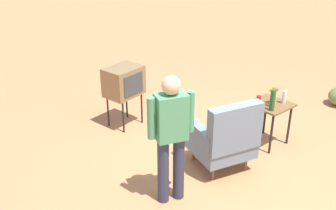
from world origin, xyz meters
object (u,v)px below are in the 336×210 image
object	(u,v)px
person_standing	(171,133)
bottle_short_clear	(284,97)
flower_vase	(273,95)
soda_can_red	(258,99)
armchair	(225,137)
side_table	(270,110)
bottle_tall_amber	(273,98)
tv_on_stand	(124,82)
bottle_wine_green	(272,100)

from	to	relation	value
person_standing	bottle_short_clear	world-z (taller)	person_standing
flower_vase	soda_can_red	bearing A→B (deg)	-47.80
armchair	soda_can_red	size ratio (longest dim) A/B	8.69
side_table	bottle_tall_amber	bearing A→B (deg)	47.07
bottle_tall_amber	bottle_short_clear	bearing A→B (deg)	173.28
person_standing	bottle_short_clear	xyz separation A→B (m)	(-2.19, 0.04, -0.16)
side_table	tv_on_stand	distance (m)	2.36
person_standing	flower_vase	world-z (taller)	person_standing
side_table	flower_vase	bearing A→B (deg)	109.99
soda_can_red	flower_vase	size ratio (longest dim) A/B	0.46
side_table	bottle_tall_amber	xyz separation A→B (m)	(0.08, 0.09, 0.25)
flower_vase	bottle_tall_amber	bearing A→B (deg)	34.95
armchair	bottle_wine_green	world-z (taller)	armchair
bottle_tall_amber	person_standing	bearing A→B (deg)	-0.23
armchair	bottle_short_clear	world-z (taller)	armchair
armchair	bottle_short_clear	xyz separation A→B (m)	(-1.20, 0.07, 0.28)
bottle_tall_amber	soda_can_red	distance (m)	0.24
bottle_wine_green	armchair	bearing A→B (deg)	-7.19
tv_on_stand	soda_can_red	bearing A→B (deg)	123.81
person_standing	soda_can_red	bearing A→B (deg)	-173.65
tv_on_stand	bottle_short_clear	bearing A→B (deg)	126.09
person_standing	soda_can_red	size ratio (longest dim) A/B	13.44
bottle_wine_green	tv_on_stand	bearing A→B (deg)	-61.13
person_standing	flower_vase	size ratio (longest dim) A/B	6.19
tv_on_stand	bottle_short_clear	world-z (taller)	tv_on_stand
armchair	bottle_tall_amber	bearing A→B (deg)	177.24
soda_can_red	flower_vase	world-z (taller)	flower_vase
side_table	bottle_short_clear	distance (m)	0.28
armchair	person_standing	distance (m)	1.09
bottle_short_clear	flower_vase	xyz separation A→B (m)	(0.15, -0.09, 0.05)
soda_can_red	bottle_short_clear	xyz separation A→B (m)	(-0.29, 0.25, 0.04)
armchair	bottle_short_clear	distance (m)	1.24
side_table	bottle_wine_green	xyz separation A→B (m)	(0.19, 0.15, 0.26)
bottle_wine_green	flower_vase	world-z (taller)	bottle_wine_green
tv_on_stand	bottle_short_clear	distance (m)	2.53
flower_vase	armchair	bearing A→B (deg)	0.95
bottle_tall_amber	bottle_short_clear	size ratio (longest dim) A/B	1.50
person_standing	soda_can_red	world-z (taller)	person_standing
tv_on_stand	bottle_short_clear	size ratio (longest dim) A/B	5.15
person_standing	bottle_wine_green	size ratio (longest dim) A/B	5.12
armchair	side_table	size ratio (longest dim) A/B	1.57
soda_can_red	bottle_wine_green	bearing A→B (deg)	78.48
tv_on_stand	bottle_wine_green	size ratio (longest dim) A/B	3.22
side_table	soda_can_red	size ratio (longest dim) A/B	5.55
person_standing	bottle_wine_green	xyz separation A→B (m)	(-1.85, 0.07, -0.10)
bottle_tall_amber	bottle_short_clear	world-z (taller)	bottle_tall_amber
tv_on_stand	person_standing	distance (m)	2.14
bottle_wine_green	soda_can_red	distance (m)	0.30
tv_on_stand	armchair	bearing A→B (deg)	98.37
person_standing	bottle_short_clear	size ratio (longest dim) A/B	8.20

